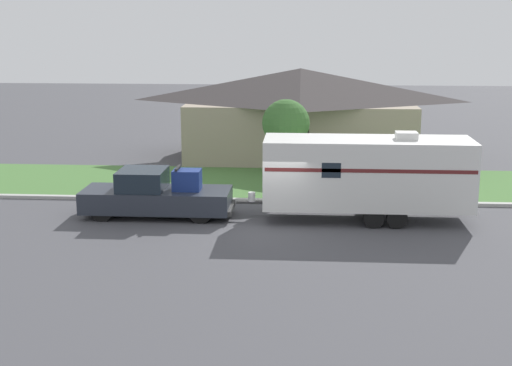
% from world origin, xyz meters
% --- Properties ---
extents(ground_plane, '(120.00, 120.00, 0.00)m').
position_xyz_m(ground_plane, '(0.00, 0.00, 0.00)').
color(ground_plane, '#47474C').
extents(curb_strip, '(80.00, 0.30, 0.14)m').
position_xyz_m(curb_strip, '(0.00, 3.75, 0.07)').
color(curb_strip, '#ADADA8').
rests_on(curb_strip, ground_plane).
extents(lawn_strip, '(80.00, 7.00, 0.03)m').
position_xyz_m(lawn_strip, '(0.00, 7.40, 0.01)').
color(lawn_strip, '#477538').
rests_on(lawn_strip, ground_plane).
extents(house_across_street, '(13.29, 7.17, 4.97)m').
position_xyz_m(house_across_street, '(0.89, 14.10, 2.57)').
color(house_across_street, gray).
rests_on(house_across_street, ground_plane).
extents(pickup_truck, '(5.92, 2.09, 2.00)m').
position_xyz_m(pickup_truck, '(-4.65, 1.29, 0.84)').
color(pickup_truck, black).
rests_on(pickup_truck, ground_plane).
extents(travel_trailer, '(8.98, 2.48, 3.46)m').
position_xyz_m(travel_trailer, '(3.58, 1.29, 1.86)').
color(travel_trailer, black).
rests_on(travel_trailer, ground_plane).
extents(mailbox, '(0.48, 0.20, 1.30)m').
position_xyz_m(mailbox, '(2.79, 4.82, 1.00)').
color(mailbox, brown).
rests_on(mailbox, ground_plane).
extents(tree_in_yard, '(2.15, 2.15, 4.12)m').
position_xyz_m(tree_in_yard, '(0.31, 6.25, 3.02)').
color(tree_in_yard, brown).
rests_on(tree_in_yard, ground_plane).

